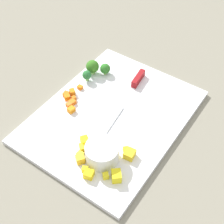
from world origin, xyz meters
TOP-DOWN VIEW (x-y plane):
  - ground_plane at (0.00, 0.00)m, footprint 4.00×4.00m
  - cutting_board at (0.00, 0.00)m, footprint 0.42×0.33m
  - prep_bowl at (0.12, 0.06)m, footprint 0.07×0.07m
  - chef_knife at (-0.08, -0.00)m, footprint 0.30×0.05m
  - carrot_dice_0 at (-0.00, -0.13)m, footprint 0.02×0.02m
  - carrot_dice_1 at (0.03, -0.10)m, footprint 0.02×0.02m
  - carrot_dice_2 at (0.01, -0.11)m, footprint 0.01×0.01m
  - carrot_dice_3 at (0.05, -0.09)m, footprint 0.02×0.02m
  - carrot_dice_4 at (0.02, -0.13)m, footprint 0.02×0.02m
  - carrot_dice_5 at (0.01, -0.13)m, footprint 0.02×0.02m
  - carrot_dice_6 at (0.04, -0.10)m, footprint 0.01×0.01m
  - carrot_dice_7 at (-0.03, -0.12)m, footprint 0.01×0.01m
  - pepper_dice_0 at (0.15, 0.09)m, footprint 0.02×0.02m
  - pepper_dice_1 at (0.07, 0.09)m, footprint 0.02×0.02m
  - pepper_dice_2 at (0.14, 0.01)m, footprint 0.01×0.01m
  - pepper_dice_3 at (0.11, -0.00)m, footprint 0.02×0.03m
  - pepper_dice_4 at (0.08, 0.10)m, footprint 0.03×0.02m
  - pepper_dice_5 at (0.15, 0.02)m, footprint 0.02×0.02m
  - pepper_dice_6 at (0.16, 0.04)m, footprint 0.02×0.02m
  - pepper_dice_7 at (0.12, 0.01)m, footprint 0.02×0.02m
  - pepper_dice_8 at (0.14, 0.11)m, footprint 0.03×0.03m
  - pepper_dice_9 at (0.17, 0.06)m, footprint 0.02×0.02m
  - broccoli_floret_0 at (-0.10, -0.13)m, footprint 0.04×0.04m
  - broccoli_floret_1 at (-0.12, -0.10)m, footprint 0.03×0.03m
  - broccoli_floret_2 at (-0.06, -0.13)m, footprint 0.02×0.02m

SIDE VIEW (x-z plane):
  - ground_plane at x=0.00m, z-range 0.00..0.00m
  - cutting_board at x=0.00m, z-range 0.00..0.01m
  - carrot_dice_7 at x=-0.03m, z-range 0.01..0.02m
  - carrot_dice_1 at x=0.03m, z-range 0.01..0.02m
  - carrot_dice_2 at x=0.01m, z-range 0.01..0.02m
  - carrot_dice_6 at x=0.04m, z-range 0.01..0.02m
  - pepper_dice_6 at x=0.16m, z-range 0.01..0.02m
  - pepper_dice_2 at x=0.14m, z-range 0.01..0.02m
  - pepper_dice_1 at x=0.07m, z-range 0.01..0.02m
  - carrot_dice_5 at x=0.01m, z-range 0.01..0.02m
  - carrot_dice_3 at x=0.05m, z-range 0.01..0.02m
  - chef_knife at x=-0.08m, z-range 0.01..0.03m
  - carrot_dice_4 at x=0.02m, z-range 0.01..0.03m
  - pepper_dice_0 at x=0.15m, z-range 0.01..0.03m
  - carrot_dice_0 at x=0.00m, z-range 0.01..0.03m
  - pepper_dice_7 at x=0.12m, z-range 0.01..0.03m
  - pepper_dice_9 at x=0.17m, z-range 0.01..0.03m
  - pepper_dice_4 at x=0.08m, z-range 0.01..0.03m
  - pepper_dice_5 at x=0.15m, z-range 0.01..0.03m
  - pepper_dice_3 at x=0.11m, z-range 0.01..0.03m
  - pepper_dice_8 at x=0.14m, z-range 0.01..0.03m
  - broccoli_floret_1 at x=-0.12m, z-range 0.01..0.04m
  - broccoli_floret_2 at x=-0.06m, z-range 0.01..0.05m
  - prep_bowl at x=0.12m, z-range 0.01..0.05m
  - broccoli_floret_0 at x=-0.10m, z-range 0.01..0.06m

